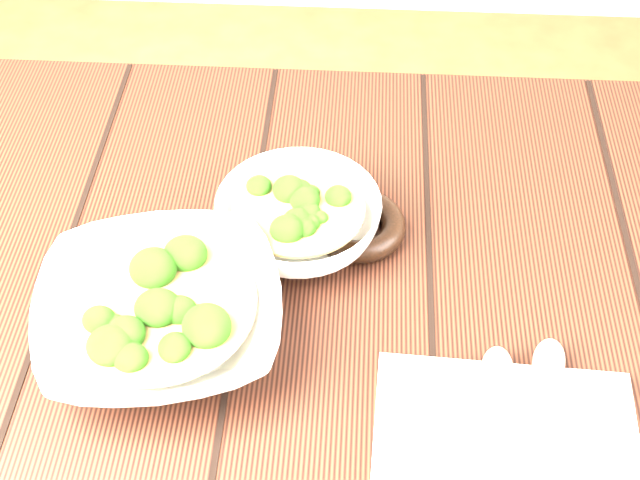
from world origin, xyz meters
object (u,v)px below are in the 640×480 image
at_px(table, 265,362).
at_px(soup_bowl_back, 299,218).
at_px(trivet, 358,225).
at_px(napkin, 506,456).
at_px(soup_bowl_front, 160,314).

xyz_separation_m(table, soup_bowl_back, (0.04, 0.09, 0.15)).
bearing_deg(table, trivet, 43.90).
bearing_deg(table, napkin, -36.55).
xyz_separation_m(soup_bowl_back, napkin, (0.21, -0.26, -0.02)).
height_order(soup_bowl_back, trivet, soup_bowl_back).
bearing_deg(table, soup_bowl_back, 67.61).
height_order(soup_bowl_back, napkin, soup_bowl_back).
bearing_deg(soup_bowl_back, table, -112.39).
relative_size(table, soup_bowl_front, 4.25).
height_order(table, trivet, trivet).
xyz_separation_m(soup_bowl_front, trivet, (0.19, 0.15, -0.02)).
height_order(trivet, napkin, trivet).
bearing_deg(napkin, soup_bowl_front, 162.39).
bearing_deg(trivet, table, -136.10).
distance_m(table, napkin, 0.33).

